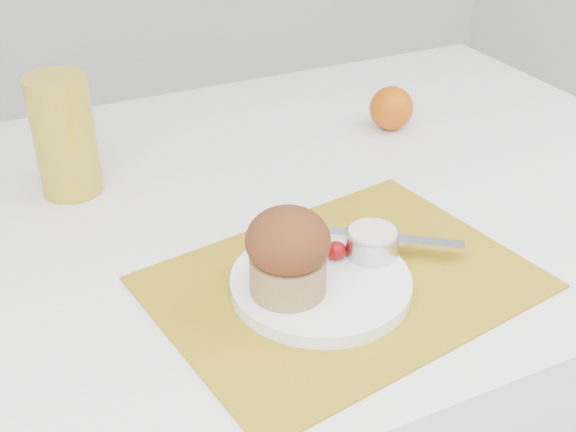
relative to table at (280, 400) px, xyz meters
name	(u,v)px	position (x,y,z in m)	size (l,w,h in m)	color
table	(280,400)	(0.00, 0.00, 0.00)	(1.20, 0.80, 0.75)	white
placemat	(343,282)	(-0.02, -0.20, 0.38)	(0.39, 0.29, 0.00)	#A68217
plate	(321,283)	(-0.05, -0.21, 0.39)	(0.19, 0.19, 0.02)	white
ramekin	(372,243)	(0.02, -0.19, 0.41)	(0.06, 0.06, 0.03)	#BABABE
cream	(373,233)	(0.02, -0.19, 0.42)	(0.05, 0.05, 0.01)	silver
raspberry_near	(315,242)	(-0.03, -0.16, 0.40)	(0.02, 0.02, 0.02)	#510208
raspberry_far	(336,250)	(-0.02, -0.18, 0.40)	(0.02, 0.02, 0.02)	#600203
butter_knife	(371,237)	(0.04, -0.17, 0.40)	(0.21, 0.02, 0.01)	silver
orange	(391,108)	(0.24, 0.11, 0.41)	(0.07, 0.07, 0.07)	#C35006
juice_glass	(65,136)	(-0.24, 0.13, 0.45)	(0.08, 0.08, 0.16)	gold
muffin	(288,252)	(-0.09, -0.21, 0.44)	(0.09, 0.09, 0.09)	#A3814F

